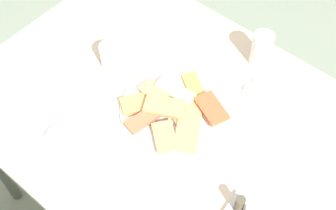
% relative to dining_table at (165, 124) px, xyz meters
% --- Properties ---
extents(ground_plane, '(6.00, 6.00, 0.00)m').
position_rel_dining_table_xyz_m(ground_plane, '(0.00, 0.00, -0.68)').
color(ground_plane, gray).
extents(dining_table, '(1.21, 0.90, 0.75)m').
position_rel_dining_table_xyz_m(dining_table, '(0.00, 0.00, 0.00)').
color(dining_table, beige).
rests_on(dining_table, ground_plane).
extents(pide_platter, '(0.32, 0.32, 0.04)m').
position_rel_dining_table_xyz_m(pide_platter, '(-0.02, -0.01, 0.09)').
color(pide_platter, white).
rests_on(pide_platter, dining_table).
extents(salad_plate_greens, '(0.20, 0.20, 0.06)m').
position_rel_dining_table_xyz_m(salad_plate_greens, '(0.15, 0.28, 0.09)').
color(salad_plate_greens, white).
rests_on(salad_plate_greens, dining_table).
extents(soda_can, '(0.07, 0.07, 0.12)m').
position_rel_dining_table_xyz_m(soda_can, '(-0.11, -0.35, 0.14)').
color(soda_can, silver).
rests_on(soda_can, dining_table).
extents(drinking_glass, '(0.07, 0.07, 0.09)m').
position_rel_dining_table_xyz_m(drinking_glass, '(0.25, -0.03, 0.12)').
color(drinking_glass, silver).
rests_on(drinking_glass, dining_table).
extents(paper_napkin, '(0.14, 0.14, 0.00)m').
position_rel_dining_table_xyz_m(paper_napkin, '(-0.22, -0.27, 0.08)').
color(paper_napkin, white).
rests_on(paper_napkin, dining_table).
extents(fork, '(0.16, 0.04, 0.00)m').
position_rel_dining_table_xyz_m(fork, '(-0.22, -0.28, 0.08)').
color(fork, silver).
rests_on(fork, paper_napkin).
extents(spoon, '(0.18, 0.05, 0.00)m').
position_rel_dining_table_xyz_m(spoon, '(-0.22, -0.25, 0.08)').
color(spoon, silver).
rests_on(spoon, paper_napkin).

